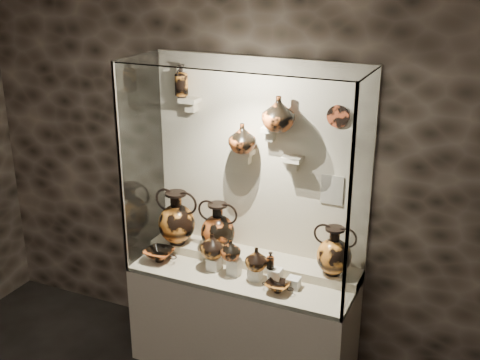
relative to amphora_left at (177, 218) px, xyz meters
The scene contains 34 objects.
wall_back 0.82m from the amphora_left, 18.18° to the left, with size 5.00×0.02×3.20m, color black.
plinth 0.96m from the amphora_left, 10.25° to the right, with size 1.70×0.60×0.80m, color beige.
front_tier 0.71m from the amphora_left, 10.25° to the right, with size 1.68×0.58×0.03m, color #C5B698.
rear_tier 0.69m from the amphora_left, ahead, with size 1.70×0.25×0.10m, color #C5B698.
back_panel 0.82m from the amphora_left, 17.76° to the left, with size 1.70×0.03×1.60m, color beige.
glass_front 0.89m from the amphora_left, 33.10° to the right, with size 1.70×0.01×1.60m, color white.
glass_left 0.54m from the amphora_left, 152.41° to the right, with size 0.01×0.60×1.60m, color white.
glass_right 1.55m from the amphora_left, ahead, with size 0.01×0.60×1.60m, color white.
glass_top 1.43m from the amphora_left, 10.25° to the right, with size 1.70×0.60×0.01m, color white.
frame_post_left 0.66m from the amphora_left, 117.66° to the right, with size 0.02×0.02×1.60m, color gray.
frame_post_right 1.60m from the amphora_left, 15.37° to the right, with size 0.02×0.02×1.60m, color gray.
pedestal_a 0.50m from the amphora_left, 21.84° to the right, with size 0.09×0.09×0.10m, color silver.
pedestal_b 0.64m from the amphora_left, 15.80° to the right, with size 0.09×0.09×0.13m, color silver.
pedestal_c 0.80m from the amphora_left, 12.33° to the right, with size 0.09×0.09×0.09m, color silver.
pedestal_d 0.95m from the amphora_left, 10.21° to the right, with size 0.09×0.09×0.12m, color silver.
pedestal_e 1.09m from the amphora_left, ahead, with size 0.09×0.09×0.08m, color silver.
bracket_ul 0.94m from the amphora_left, 58.16° to the left, with size 0.14×0.12×0.04m, color beige.
bracket_ca 0.79m from the amphora_left, 13.44° to the left, with size 0.14×0.12×0.04m, color beige.
bracket_cb 1.07m from the amphora_left, ahead, with size 0.10×0.12×0.04m, color beige.
bracket_cc 1.08m from the amphora_left, ahead, with size 0.14×0.12×0.04m, color beige.
amphora_left is the anchor object (origin of this frame).
amphora_mid 0.36m from the amphora_left, ahead, with size 0.32×0.32×0.40m, color #C45722, non-canonical shape.
amphora_right 1.28m from the amphora_left, ahead, with size 0.30×0.30×0.37m, color orange, non-canonical shape.
jug_a 0.43m from the amphora_left, 21.18° to the right, with size 0.19×0.19×0.20m, color orange.
jug_b 0.59m from the amphora_left, 17.80° to the right, with size 0.15×0.15×0.16m, color #C45722.
jug_c 0.79m from the amphora_left, 13.07° to the right, with size 0.17×0.17×0.17m, color orange.
lekythos_small 0.90m from the amphora_left, 11.56° to the right, with size 0.07×0.07×0.15m, color #C45722, non-canonical shape.
kylix_left 0.32m from the amphora_left, 101.13° to the right, with size 0.29×0.24×0.12m, color #C45722, non-canonical shape.
kylix_right 1.03m from the amphora_left, 15.28° to the right, with size 0.22×0.19×0.09m, color orange, non-canonical shape.
lekythos_tall 1.09m from the amphora_left, 82.74° to the left, with size 0.11×0.11×0.27m, color orange, non-canonical shape.
ovoid_vase_a 0.89m from the amphora_left, ahead, with size 0.21×0.21×0.21m, color #C45722.
ovoid_vase_b 1.23m from the amphora_left, ahead, with size 0.24×0.24×0.25m, color #C45722.
wall_plate 1.53m from the amphora_left, ahead, with size 0.16×0.16×0.02m, color #BA4824.
info_placard 1.27m from the amphora_left, ahead, with size 0.17×0.01×0.22m, color beige.
Camera 1 is at (1.63, -1.47, 3.06)m, focal length 45.00 mm.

